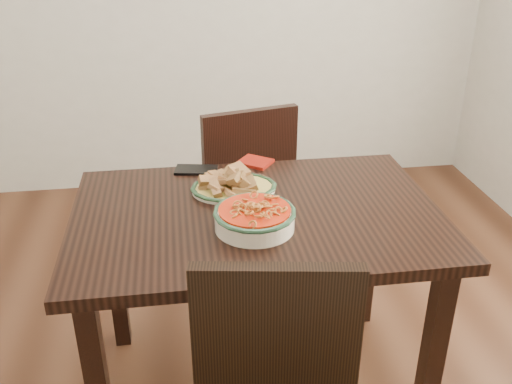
{
  "coord_description": "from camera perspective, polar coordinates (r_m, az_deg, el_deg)",
  "views": [
    {
      "loc": [
        -0.17,
        -1.72,
        1.63
      ],
      "look_at": [
        0.07,
        -0.09,
        0.81
      ],
      "focal_mm": 40.0,
      "sensor_mm": 36.0,
      "label": 1
    }
  ],
  "objects": [
    {
      "name": "noodle_bowl",
      "position": [
        1.74,
        -0.14,
        -2.37
      ],
      "size": [
        0.26,
        0.26,
        0.08
      ],
      "color": "white",
      "rests_on": "dining_table"
    },
    {
      "name": "floor",
      "position": [
        2.38,
        -1.96,
        -16.83
      ],
      "size": [
        3.5,
        3.5,
        0.0
      ],
      "primitive_type": "plane",
      "color": "#3D2113",
      "rests_on": "ground"
    },
    {
      "name": "smartphone",
      "position": [
        2.15,
        -5.99,
        2.22
      ],
      "size": [
        0.17,
        0.11,
        0.01
      ],
      "primitive_type": "cube",
      "rotation": [
        0.0,
        0.0,
        -0.18
      ],
      "color": "black",
      "rests_on": "dining_table"
    },
    {
      "name": "napkin",
      "position": [
        2.2,
        -0.06,
        3.01
      ],
      "size": [
        0.15,
        0.15,
        0.01
      ],
      "primitive_type": "cube",
      "rotation": [
        0.0,
        0.0,
        -0.64
      ],
      "color": "maroon",
      "rests_on": "dining_table"
    },
    {
      "name": "fish_plate",
      "position": [
        1.97,
        -2.24,
        1.25
      ],
      "size": [
        0.29,
        0.23,
        0.11
      ],
      "color": "silver",
      "rests_on": "dining_table"
    },
    {
      "name": "chair_far",
      "position": [
        2.6,
        -1.42,
        0.67
      ],
      "size": [
        0.51,
        0.51,
        0.89
      ],
      "rotation": [
        0.0,
        0.0,
        3.38
      ],
      "color": "black",
      "rests_on": "ground"
    },
    {
      "name": "dining_table",
      "position": [
        1.9,
        0.09,
        -4.57
      ],
      "size": [
        1.2,
        0.8,
        0.75
      ],
      "color": "black",
      "rests_on": "ground"
    }
  ]
}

